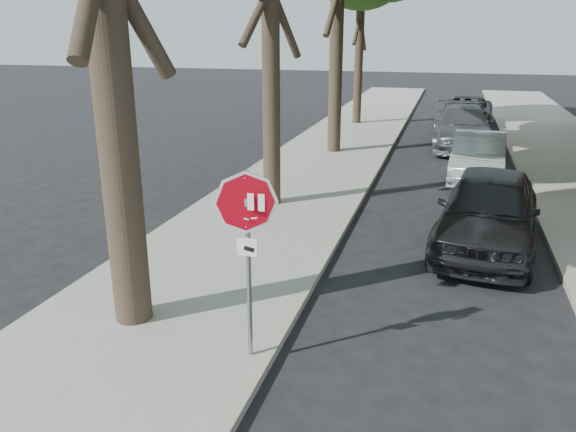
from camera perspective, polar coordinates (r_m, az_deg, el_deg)
name	(u,v)px	position (r m, az deg, el deg)	size (l,w,h in m)	color
ground	(300,370)	(7.87, 1.19, -15.33)	(120.00, 120.00, 0.00)	black
sidewalk_left	(319,163)	(19.30, 3.17, 5.35)	(4.00, 55.00, 0.12)	gray
curb_left	(379,167)	(18.96, 9.24, 4.93)	(0.12, 55.00, 0.13)	#9E9384
curb_right	(520,176)	(18.98, 22.54, 3.77)	(0.12, 55.00, 0.13)	#9E9384
stop_sign	(247,230)	(7.16, -4.18, -1.43)	(0.76, 0.34, 2.61)	gray
car_a	(488,210)	(12.38, 19.67, 0.55)	(1.93, 4.80, 1.63)	black
car_b	(478,157)	(18.17, 18.73, 5.70)	(1.51, 4.32, 1.42)	#B3B5BC
car_c	(462,127)	(23.25, 17.27, 8.62)	(2.23, 5.48, 1.59)	#48494C
car_d	(466,111)	(28.76, 17.66, 10.09)	(2.31, 5.01, 1.39)	black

